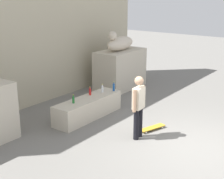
# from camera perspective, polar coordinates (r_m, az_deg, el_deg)

# --- Properties ---
(ground_plane) EXTENTS (40.00, 40.00, 0.00)m
(ground_plane) POSITION_cam_1_polar(r_m,az_deg,el_deg) (8.62, 14.03, -9.62)
(ground_plane) COLOR slate
(facade_wall) EXTENTS (10.69, 0.60, 5.84)m
(facade_wall) POSITION_cam_1_polar(r_m,az_deg,el_deg) (11.40, -14.17, 12.00)
(facade_wall) COLOR #BDB398
(facade_wall) RESTS_ON ground_plane
(pedestal_right) EXTENTS (2.09, 1.12, 1.51)m
(pedestal_right) POSITION_cam_1_polar(r_m,az_deg,el_deg) (13.09, 1.39, 3.45)
(pedestal_right) COLOR beige
(pedestal_right) RESTS_ON ground_plane
(statue_reclining_right) EXTENTS (1.63, 0.65, 0.78)m
(statue_reclining_right) POSITION_cam_1_polar(r_m,az_deg,el_deg) (12.87, 1.34, 7.92)
(statue_reclining_right) COLOR beige
(statue_reclining_right) RESTS_ON pedestal_right
(ledge_block) EXTENTS (2.47, 0.67, 0.62)m
(ledge_block) POSITION_cam_1_polar(r_m,az_deg,el_deg) (10.17, -4.05, -3.13)
(ledge_block) COLOR beige
(ledge_block) RESTS_ON ground_plane
(skater) EXTENTS (0.54, 0.23, 1.67)m
(skater) POSITION_cam_1_polar(r_m,az_deg,el_deg) (8.59, 4.52, -2.59)
(skater) COLOR black
(skater) RESTS_ON ground_plane
(skateboard) EXTENTS (0.82, 0.43, 0.08)m
(skateboard) POSITION_cam_1_polar(r_m,az_deg,el_deg) (9.43, 6.91, -6.46)
(skateboard) COLOR gold
(skateboard) RESTS_ON ground_plane
(bottle_green) EXTENTS (0.07, 0.07, 0.25)m
(bottle_green) POSITION_cam_1_polar(r_m,az_deg,el_deg) (9.64, -6.58, -1.74)
(bottle_green) COLOR #1E722D
(bottle_green) RESTS_ON ledge_block
(bottle_blue) EXTENTS (0.07, 0.07, 0.31)m
(bottle_blue) POSITION_cam_1_polar(r_m,az_deg,el_deg) (10.71, 0.29, 0.40)
(bottle_blue) COLOR #194C99
(bottle_blue) RESTS_ON ledge_block
(bottle_red) EXTENTS (0.07, 0.07, 0.26)m
(bottle_red) POSITION_cam_1_polar(r_m,az_deg,el_deg) (10.33, -3.76, -0.38)
(bottle_red) COLOR red
(bottle_red) RESTS_ON ledge_block
(bottle_clear) EXTENTS (0.07, 0.07, 0.27)m
(bottle_clear) POSITION_cam_1_polar(r_m,az_deg,el_deg) (10.57, -1.66, 0.08)
(bottle_clear) COLOR silver
(bottle_clear) RESTS_ON ledge_block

